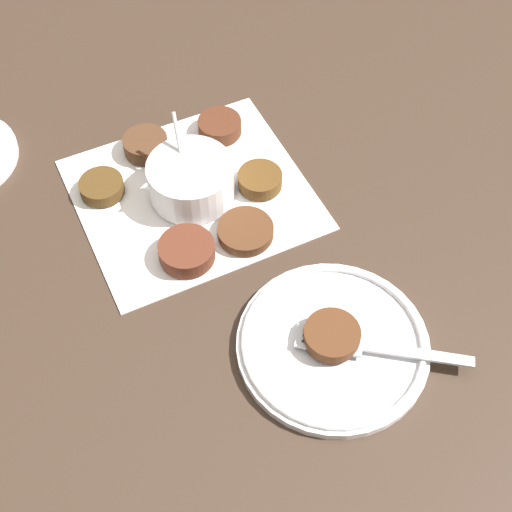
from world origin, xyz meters
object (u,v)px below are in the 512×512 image
fork (364,346)px  sauce_bowl (189,182)px  fritter_on_plate (332,335)px  serving_plate (333,344)px

fork → sauce_bowl: bearing=-75.3°
fritter_on_plate → sauce_bowl: bearing=-79.4°
fritter_on_plate → fork: (-0.03, 0.02, -0.01)m
serving_plate → fork: size_ratio=1.28×
fritter_on_plate → fork: 0.04m
sauce_bowl → fork: bearing=104.7°
sauce_bowl → serving_plate: bearing=100.8°
sauce_bowl → serving_plate: sauce_bowl is taller
fork → fritter_on_plate: bearing=-42.2°
sauce_bowl → fritter_on_plate: 0.27m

